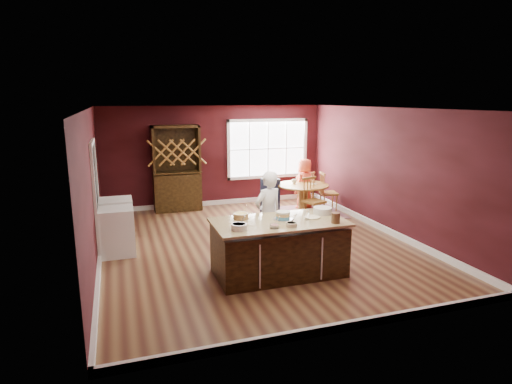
# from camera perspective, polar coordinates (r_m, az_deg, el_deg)

# --- Properties ---
(room_shell) EXTENTS (7.00, 7.00, 7.00)m
(room_shell) POSITION_cam_1_polar(r_m,az_deg,el_deg) (8.35, -0.03, 1.79)
(room_shell) COLOR brown
(room_shell) RESTS_ON ground
(window) EXTENTS (2.36, 0.10, 1.66)m
(window) POSITION_cam_1_polar(r_m,az_deg,el_deg) (12.06, 1.59, 5.79)
(window) COLOR white
(window) RESTS_ON room_shell
(doorway) EXTENTS (0.08, 1.26, 2.13)m
(doorway) POSITION_cam_1_polar(r_m,az_deg,el_deg) (8.61, -20.49, -0.90)
(doorway) COLOR white
(doorway) RESTS_ON room_shell
(kitchen_island) EXTENTS (2.18, 1.14, 0.92)m
(kitchen_island) POSITION_cam_1_polar(r_m,az_deg,el_deg) (7.18, 3.05, -7.56)
(kitchen_island) COLOR black
(kitchen_island) RESTS_ON ground
(dining_table) EXTENTS (1.30, 1.30, 0.75)m
(dining_table) POSITION_cam_1_polar(r_m,az_deg,el_deg) (10.94, 6.26, -0.10)
(dining_table) COLOR brown
(dining_table) RESTS_ON ground
(baker) EXTENTS (0.68, 0.56, 1.61)m
(baker) POSITION_cam_1_polar(r_m,az_deg,el_deg) (7.82, 1.61, -3.04)
(baker) COLOR white
(baker) RESTS_ON ground
(layer_cake) EXTENTS (0.33, 0.33, 0.14)m
(layer_cake) POSITION_cam_1_polar(r_m,az_deg,el_deg) (7.11, 3.63, -3.14)
(layer_cake) COLOR silver
(layer_cake) RESTS_ON kitchen_island
(bowl_blue) EXTENTS (0.25, 0.25, 0.09)m
(bowl_blue) POSITION_cam_1_polar(r_m,az_deg,el_deg) (6.56, -2.27, -4.65)
(bowl_blue) COLOR white
(bowl_blue) RESTS_ON kitchen_island
(bowl_yellow) EXTENTS (0.26, 0.26, 0.10)m
(bowl_yellow) POSITION_cam_1_polar(r_m,az_deg,el_deg) (7.14, -2.04, -3.21)
(bowl_yellow) COLOR brown
(bowl_yellow) RESTS_ON kitchen_island
(bowl_pink) EXTENTS (0.16, 0.16, 0.06)m
(bowl_pink) POSITION_cam_1_polar(r_m,az_deg,el_deg) (6.64, 2.48, -4.60)
(bowl_pink) COLOR silver
(bowl_pink) RESTS_ON kitchen_island
(bowl_olive) EXTENTS (0.17, 0.17, 0.07)m
(bowl_olive) POSITION_cam_1_polar(r_m,az_deg,el_deg) (6.74, 4.76, -4.34)
(bowl_olive) COLOR beige
(bowl_olive) RESTS_ON kitchen_island
(drinking_glass) EXTENTS (0.08, 0.08, 0.16)m
(drinking_glass) POSITION_cam_1_polar(r_m,az_deg,el_deg) (7.10, 6.81, -3.09)
(drinking_glass) COLOR silver
(drinking_glass) RESTS_ON kitchen_island
(dinner_plate) EXTENTS (0.27, 0.27, 0.02)m
(dinner_plate) POSITION_cam_1_polar(r_m,az_deg,el_deg) (7.27, 7.51, -3.35)
(dinner_plate) COLOR #FFF6CE
(dinner_plate) RESTS_ON kitchen_island
(white_tub) EXTENTS (0.32, 0.32, 0.11)m
(white_tub) POSITION_cam_1_polar(r_m,az_deg,el_deg) (7.54, 8.87, -2.45)
(white_tub) COLOR beige
(white_tub) RESTS_ON kitchen_island
(stoneware_crock) EXTENTS (0.14, 0.14, 0.17)m
(stoneware_crock) POSITION_cam_1_polar(r_m,az_deg,el_deg) (7.00, 10.57, -3.41)
(stoneware_crock) COLOR #522C1C
(stoneware_crock) RESTS_ON kitchen_island
(rug) EXTENTS (2.11, 1.70, 0.01)m
(rug) POSITION_cam_1_polar(r_m,az_deg,el_deg) (11.06, 6.19, -2.77)
(rug) COLOR brown
(rug) RESTS_ON ground
(chair_east) EXTENTS (0.48, 0.50, 1.03)m
(chair_east) POSITION_cam_1_polar(r_m,az_deg,el_deg) (11.30, 9.68, 0.09)
(chair_east) COLOR brown
(chair_east) RESTS_ON ground
(chair_south) EXTENTS (0.56, 0.54, 1.06)m
(chair_south) POSITION_cam_1_polar(r_m,az_deg,el_deg) (10.27, 7.77, -0.98)
(chair_south) COLOR #9C6A36
(chair_south) RESTS_ON ground
(chair_north) EXTENTS (0.54, 0.53, 0.94)m
(chair_north) POSITION_cam_1_polar(r_m,az_deg,el_deg) (11.81, 6.60, 0.50)
(chair_north) COLOR brown
(chair_north) RESTS_ON ground
(seated_woman) EXTENTS (0.78, 0.70, 1.34)m
(seated_woman) POSITION_cam_1_polar(r_m,az_deg,el_deg) (11.40, 6.50, 1.10)
(seated_woman) COLOR #E85131
(seated_woman) RESTS_ON ground
(high_chair) EXTENTS (0.43, 0.43, 0.94)m
(high_chair) POSITION_cam_1_polar(r_m,az_deg,el_deg) (10.93, 1.90, -0.39)
(high_chair) COLOR #21273D
(high_chair) RESTS_ON ground
(toddler) EXTENTS (0.18, 0.14, 0.26)m
(toddler) POSITION_cam_1_polar(r_m,az_deg,el_deg) (10.92, 1.95, 1.42)
(toddler) COLOR #8CA5BF
(toddler) RESTS_ON high_chair
(table_plate) EXTENTS (0.20, 0.20, 0.01)m
(table_plate) POSITION_cam_1_polar(r_m,az_deg,el_deg) (10.95, 7.62, 1.07)
(table_plate) COLOR beige
(table_plate) RESTS_ON dining_table
(table_cup) EXTENTS (0.15, 0.15, 0.10)m
(table_cup) POSITION_cam_1_polar(r_m,az_deg,el_deg) (11.00, 5.13, 1.42)
(table_cup) COLOR white
(table_cup) RESTS_ON dining_table
(hutch) EXTENTS (1.21, 0.50, 2.22)m
(hutch) POSITION_cam_1_polar(r_m,az_deg,el_deg) (11.25, -10.55, 3.10)
(hutch) COLOR #3D2817
(hutch) RESTS_ON ground
(washer) EXTENTS (0.62, 0.60, 0.90)m
(washer) POSITION_cam_1_polar(r_m,az_deg,el_deg) (8.44, -18.02, -5.04)
(washer) COLOR white
(washer) RESTS_ON ground
(dryer) EXTENTS (0.64, 0.62, 0.93)m
(dryer) POSITION_cam_1_polar(r_m,az_deg,el_deg) (9.05, -18.07, -3.77)
(dryer) COLOR silver
(dryer) RESTS_ON ground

